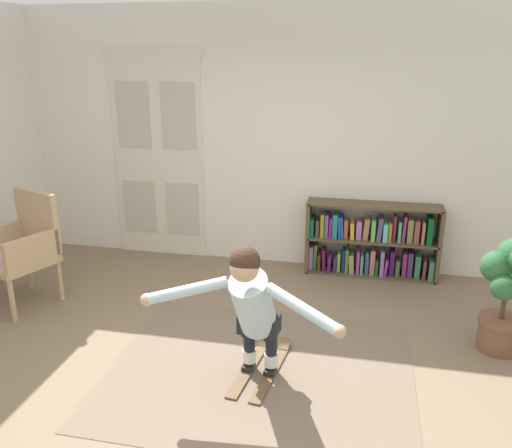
{
  "coord_description": "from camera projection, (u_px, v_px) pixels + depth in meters",
  "views": [
    {
      "loc": [
        0.99,
        -3.2,
        2.39
      ],
      "look_at": [
        0.14,
        0.77,
        1.05
      ],
      "focal_mm": 36.75,
      "sensor_mm": 36.0,
      "label": 1
    }
  ],
  "objects": [
    {
      "name": "double_door",
      "position": [
        159.0,
        155.0,
        6.17
      ],
      "size": [
        1.22,
        0.05,
        2.45
      ],
      "color": "beige",
      "rests_on": "ground"
    },
    {
      "name": "back_wall",
      "position": [
        278.0,
        140.0,
        5.88
      ],
      "size": [
        6.0,
        0.1,
        2.9
      ],
      "primitive_type": "cube",
      "color": "silver",
      "rests_on": "ground"
    },
    {
      "name": "potted_plant",
      "position": [
        506.0,
        291.0,
        4.25
      ],
      "size": [
        0.41,
        0.42,
        0.98
      ],
      "color": "brown",
      "rests_on": "ground"
    },
    {
      "name": "rug",
      "position": [
        260.0,
        371.0,
        4.11
      ],
      "size": [
        2.36,
        1.95,
        0.01
      ],
      "primitive_type": "cube",
      "color": "#746150",
      "rests_on": "ground"
    },
    {
      "name": "person_skier",
      "position": [
        252.0,
        303.0,
        3.74
      ],
      "size": [
        1.44,
        0.72,
        1.09
      ],
      "color": "white",
      "rests_on": "skis_pair"
    },
    {
      "name": "wicker_chair",
      "position": [
        23.0,
        246.0,
        5.11
      ],
      "size": [
        0.78,
        0.78,
        1.1
      ],
      "color": "tan",
      "rests_on": "ground"
    },
    {
      "name": "bookshelf",
      "position": [
        371.0,
        243.0,
        5.81
      ],
      "size": [
        1.45,
        0.3,
        0.82
      ],
      "color": "brown",
      "rests_on": "ground"
    },
    {
      "name": "skis_pair",
      "position": [
        261.0,
        367.0,
        4.14
      ],
      "size": [
        0.37,
        0.88,
        0.07
      ],
      "color": "brown",
      "rests_on": "rug"
    },
    {
      "name": "ground_plane",
      "position": [
        216.0,
        387.0,
        3.92
      ],
      "size": [
        7.2,
        7.2,
        0.0
      ],
      "primitive_type": "plane",
      "color": "#7A664F"
    }
  ]
}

